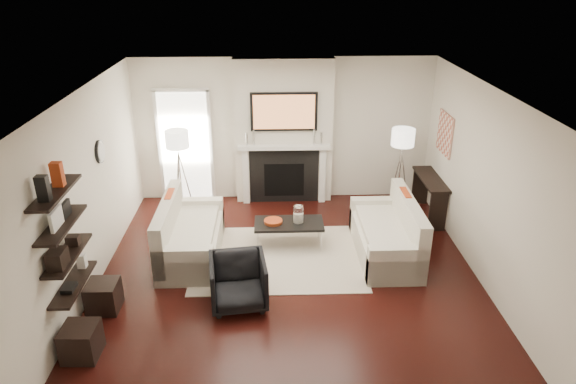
{
  "coord_description": "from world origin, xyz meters",
  "views": [
    {
      "loc": [
        -0.24,
        -6.23,
        4.2
      ],
      "look_at": [
        0.0,
        0.6,
        1.15
      ],
      "focal_mm": 32.0,
      "sensor_mm": 36.0,
      "label": 1
    }
  ],
  "objects_px": {
    "loveseat_right_base": "(385,243)",
    "lamp_left_shade": "(177,139)",
    "coffee_table": "(289,224)",
    "ottoman_near": "(104,296)",
    "armchair": "(238,280)",
    "loveseat_left_base": "(192,243)",
    "lamp_right_shade": "(403,137)"
  },
  "relations": [
    {
      "from": "loveseat_right_base",
      "to": "lamp_left_shade",
      "type": "height_order",
      "value": "lamp_left_shade"
    },
    {
      "from": "coffee_table",
      "to": "ottoman_near",
      "type": "distance_m",
      "value": 2.97
    },
    {
      "from": "lamp_left_shade",
      "to": "ottoman_near",
      "type": "bearing_deg",
      "value": -102.62
    },
    {
      "from": "loveseat_right_base",
      "to": "armchair",
      "type": "xyz_separation_m",
      "value": [
        -2.22,
        -1.21,
        0.17
      ]
    },
    {
      "from": "armchair",
      "to": "lamp_left_shade",
      "type": "distance_m",
      "value": 3.14
    },
    {
      "from": "loveseat_left_base",
      "to": "loveseat_right_base",
      "type": "xyz_separation_m",
      "value": [
        3.01,
        -0.08,
        0.0
      ]
    },
    {
      "from": "ottoman_near",
      "to": "loveseat_right_base",
      "type": "bearing_deg",
      "value": 17.57
    },
    {
      "from": "loveseat_right_base",
      "to": "ottoman_near",
      "type": "relative_size",
      "value": 4.5
    },
    {
      "from": "loveseat_right_base",
      "to": "lamp_left_shade",
      "type": "relative_size",
      "value": 4.5
    },
    {
      "from": "coffee_table",
      "to": "ottoman_near",
      "type": "relative_size",
      "value": 2.75
    },
    {
      "from": "loveseat_left_base",
      "to": "lamp_right_shade",
      "type": "xyz_separation_m",
      "value": [
        3.54,
        1.4,
        1.24
      ]
    },
    {
      "from": "coffee_table",
      "to": "ottoman_near",
      "type": "xyz_separation_m",
      "value": [
        -2.5,
        -1.59,
        -0.2
      ]
    },
    {
      "from": "loveseat_left_base",
      "to": "lamp_left_shade",
      "type": "height_order",
      "value": "lamp_left_shade"
    },
    {
      "from": "loveseat_left_base",
      "to": "coffee_table",
      "type": "distance_m",
      "value": 1.55
    },
    {
      "from": "armchair",
      "to": "lamp_left_shade",
      "type": "relative_size",
      "value": 1.88
    },
    {
      "from": "coffee_table",
      "to": "armchair",
      "type": "xyz_separation_m",
      "value": [
        -0.73,
        -1.53,
        -0.02
      ]
    },
    {
      "from": "armchair",
      "to": "lamp_right_shade",
      "type": "xyz_separation_m",
      "value": [
        2.75,
        2.68,
        1.07
      ]
    },
    {
      "from": "coffee_table",
      "to": "armchair",
      "type": "height_order",
      "value": "armchair"
    },
    {
      "from": "lamp_right_shade",
      "to": "armchair",
      "type": "bearing_deg",
      "value": -135.72
    },
    {
      "from": "loveseat_right_base",
      "to": "armchair",
      "type": "distance_m",
      "value": 2.53
    },
    {
      "from": "lamp_right_shade",
      "to": "loveseat_left_base",
      "type": "bearing_deg",
      "value": -158.48
    },
    {
      "from": "lamp_left_shade",
      "to": "loveseat_left_base",
      "type": "bearing_deg",
      "value": -75.94
    },
    {
      "from": "ottoman_near",
      "to": "lamp_right_shade",
      "type": "bearing_deg",
      "value": 31.18
    },
    {
      "from": "armchair",
      "to": "ottoman_near",
      "type": "relative_size",
      "value": 1.88
    },
    {
      "from": "loveseat_left_base",
      "to": "coffee_table",
      "type": "bearing_deg",
      "value": 9.35
    },
    {
      "from": "coffee_table",
      "to": "lamp_right_shade",
      "type": "xyz_separation_m",
      "value": [
        2.02,
        1.15,
        1.05
      ]
    },
    {
      "from": "armchair",
      "to": "lamp_right_shade",
      "type": "relative_size",
      "value": 1.88
    },
    {
      "from": "armchair",
      "to": "lamp_left_shade",
      "type": "bearing_deg",
      "value": 105.87
    },
    {
      "from": "loveseat_right_base",
      "to": "armchair",
      "type": "relative_size",
      "value": 2.4
    },
    {
      "from": "coffee_table",
      "to": "lamp_left_shade",
      "type": "bearing_deg",
      "value": 147.88
    },
    {
      "from": "armchair",
      "to": "coffee_table",
      "type": "bearing_deg",
      "value": 57.48
    },
    {
      "from": "lamp_left_shade",
      "to": "lamp_right_shade",
      "type": "height_order",
      "value": "same"
    }
  ]
}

